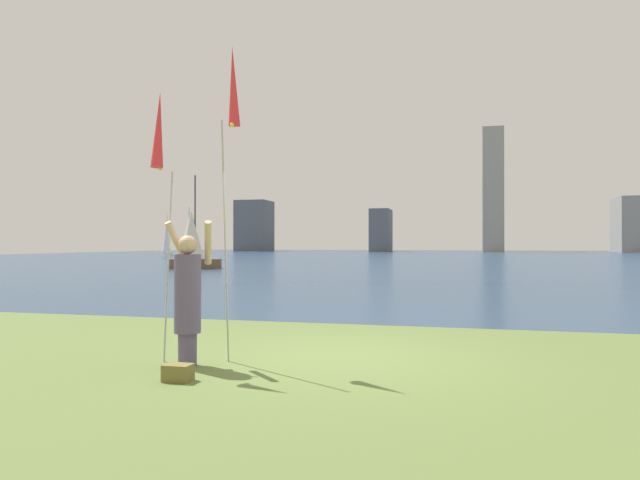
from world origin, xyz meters
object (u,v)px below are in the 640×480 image
bag (178,373)px  sailboat_4 (192,240)px  sailboat_1 (167,239)px  sailboat_2 (189,260)px  person (188,294)px  kite_flag_right (233,96)px  kite_flag_left (159,137)px

bag → sailboat_4: (-12.75, 25.84, 1.64)m
bag → sailboat_1: size_ratio=0.06×
sailboat_4 → sailboat_2: bearing=118.6°
person → kite_flag_right: 2.72m
kite_flag_right → sailboat_4: size_ratio=0.73×
bag → sailboat_1: 60.18m
person → sailboat_4: bearing=122.8°
sailboat_2 → bag: bearing=-63.4°
bag → sailboat_4: size_ratio=0.05×
kite_flag_right → sailboat_1: size_ratio=0.83×
person → kite_flag_right: bearing=56.4°
kite_flag_left → sailboat_4: bearing=115.7°
sailboat_1 → person: bearing=-60.7°
kite_flag_left → kite_flag_right: 1.14m
kite_flag_right → sailboat_1: sailboat_1 is taller
sailboat_1 → sailboat_2: 25.83m
kite_flag_left → sailboat_2: sailboat_2 is taller
kite_flag_right → sailboat_2: bearing=117.8°
person → sailboat_2: sailboat_2 is taller
bag → sailboat_1: bearing=119.1°
bag → sailboat_2: size_ratio=0.08×
person → sailboat_1: bearing=125.6°
sailboat_1 → sailboat_2: bearing=-57.5°
kite_flag_left → sailboat_1: 59.16m
kite_flag_left → sailboat_1: size_ratio=0.70×
bag → sailboat_2: (-15.45, 30.79, 0.27)m
sailboat_1 → sailboat_4: sailboat_4 is taller
kite_flag_right → bag: 3.68m
person → bag: size_ratio=5.93×
person → sailboat_1: sailboat_1 is taller
person → sailboat_2: (-15.18, 30.03, -0.55)m
kite_flag_right → bag: bearing=-96.4°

